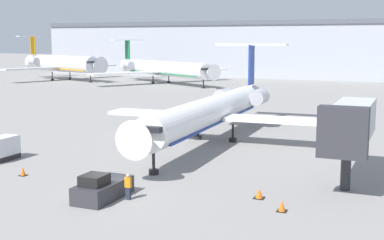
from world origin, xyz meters
The scene contains 13 objects.
ground_plane centered at (0.00, 0.00, 0.00)m, with size 600.00×600.00×0.00m, color gray.
terminal_building centered at (0.00, 120.00, 7.86)m, with size 180.00×16.80×15.67m.
airplane_main centered at (-0.63, 21.66, 3.31)m, with size 23.08×34.10×9.93m.
pushback_tug centered at (-0.25, 0.22, 0.70)m, with size 2.12×4.67×1.87m.
luggage_cart centered at (-14.61, 6.40, 1.03)m, with size 1.64×3.43×2.06m.
worker_near_tug centered at (1.39, 0.72, 0.91)m, with size 0.40×0.24×1.74m.
worker_by_wing centered at (-6.83, 17.43, 0.91)m, with size 0.40×0.24×1.73m.
traffic_cone_left centered at (-9.26, 3.01, 0.33)m, with size 0.55×0.55×0.70m.
traffic_cone_right centered at (9.26, 4.36, 0.34)m, with size 0.70×0.70×0.72m.
traffic_cone_mid centered at (11.30, 2.25, 0.34)m, with size 0.61×0.61×0.72m.
airplane_parked_far_left centered at (-67.01, 86.56, 4.29)m, with size 31.69×32.58×11.50m.
airplane_parked_far_right centered at (-37.97, 86.74, 3.61)m, with size 35.83×34.10×10.47m.
jet_bridge centered at (14.26, 10.56, 4.44)m, with size 3.20×10.66×6.19m.
Camera 1 is at (18.56, -28.98, 10.43)m, focal length 50.00 mm.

